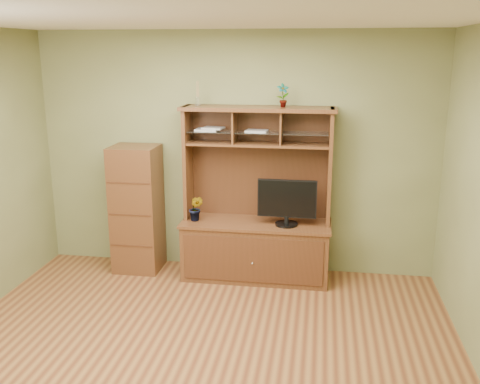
# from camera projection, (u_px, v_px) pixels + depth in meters

# --- Properties ---
(room) EXTENTS (4.54, 4.04, 2.74)m
(room) POSITION_uv_depth(u_px,v_px,m) (193.00, 202.00, 4.11)
(room) COLOR #582D19
(room) RESTS_ON ground
(media_hutch) EXTENTS (1.66, 0.61, 1.90)m
(media_hutch) POSITION_uv_depth(u_px,v_px,m) (256.00, 232.00, 5.94)
(media_hutch) COLOR #432013
(media_hutch) RESTS_ON room
(monitor) EXTENTS (0.63, 0.24, 0.50)m
(monitor) POSITION_uv_depth(u_px,v_px,m) (287.00, 201.00, 5.71)
(monitor) COLOR black
(monitor) RESTS_ON media_hutch
(orchid_plant) EXTENTS (0.17, 0.15, 0.28)m
(orchid_plant) POSITION_uv_depth(u_px,v_px,m) (196.00, 208.00, 5.88)
(orchid_plant) COLOR #315A1F
(orchid_plant) RESTS_ON media_hutch
(top_plant) EXTENTS (0.15, 0.12, 0.25)m
(top_plant) POSITION_uv_depth(u_px,v_px,m) (283.00, 95.00, 5.58)
(top_plant) COLOR #326C26
(top_plant) RESTS_ON media_hutch
(reed_diffuser) EXTENTS (0.05, 0.05, 0.26)m
(reed_diffuser) POSITION_uv_depth(u_px,v_px,m) (198.00, 96.00, 5.72)
(reed_diffuser) COLOR silver
(reed_diffuser) RESTS_ON media_hutch
(magazines) EXTENTS (0.79, 0.21, 0.04)m
(magazines) POSITION_uv_depth(u_px,v_px,m) (225.00, 130.00, 5.77)
(magazines) COLOR #B2B2B7
(magazines) RESTS_ON media_hutch
(side_cabinet) EXTENTS (0.52, 0.47, 1.45)m
(side_cabinet) POSITION_uv_depth(u_px,v_px,m) (137.00, 209.00, 6.10)
(side_cabinet) COLOR #432013
(side_cabinet) RESTS_ON room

